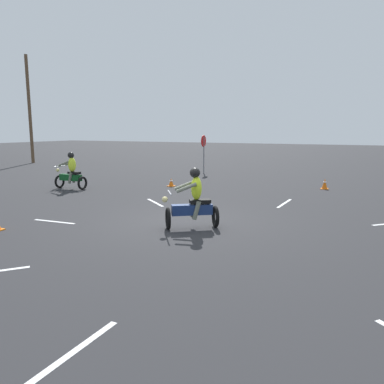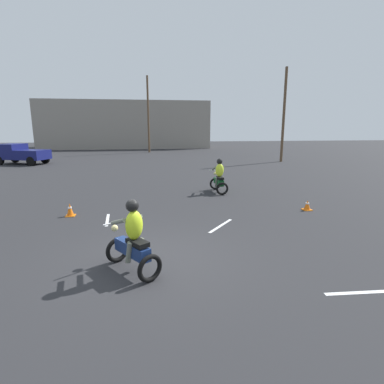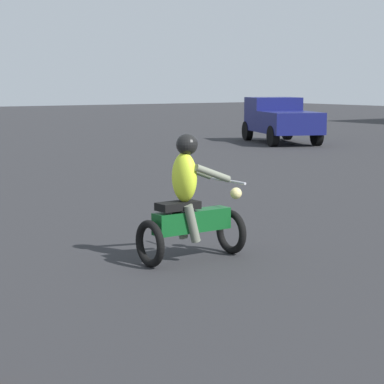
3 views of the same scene
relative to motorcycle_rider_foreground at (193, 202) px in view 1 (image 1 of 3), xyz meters
name	(u,v)px [view 1 (image 1 of 3)]	position (x,y,z in m)	size (l,w,h in m)	color
ground_plane	(183,222)	(0.47, 0.54, -0.73)	(120.00, 120.00, 0.00)	#28282B
motorcycle_rider_foreground	(193,202)	(0.00, 0.00, 0.00)	(1.30, 1.49, 1.66)	black
motorcycle_rider_background	(71,173)	(3.77, 7.81, 0.00)	(0.70, 1.52, 1.66)	black
stop_sign	(204,146)	(11.97, 4.93, 0.91)	(0.70, 0.08, 2.30)	slate
traffic_cone_near_left	(325,184)	(8.62, -2.47, -0.49)	(0.32, 0.32, 0.48)	orange
traffic_cone_mid_center	(171,182)	(6.39, 4.15, -0.54)	(0.32, 0.32, 0.39)	orange
lane_stripe_e	(285,203)	(4.54, -1.52, -0.72)	(0.10, 1.78, 0.01)	silver
lane_stripe_ne	(155,202)	(2.65, 2.79, -0.72)	(0.10, 1.58, 0.01)	silver
lane_stripe_n	(54,222)	(-1.07, 3.96, -0.72)	(0.10, 1.42, 0.01)	silver
lane_stripe_w	(69,355)	(-5.87, -1.12, -0.72)	(0.10, 1.72, 0.01)	silver
utility_pole_near	(30,110)	(12.57, 20.02, 3.41)	(0.24, 0.24, 8.28)	brown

